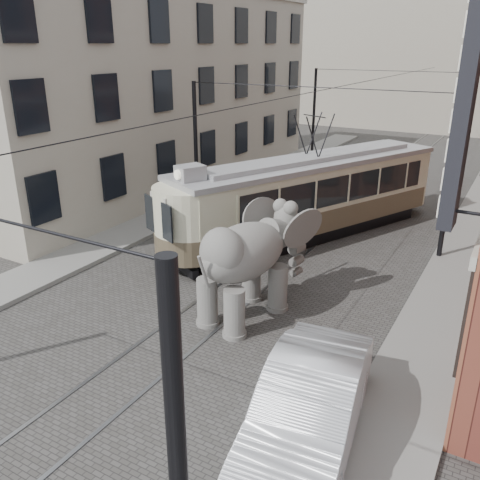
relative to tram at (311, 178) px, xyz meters
The scene contains 10 objects.
ground 6.38m from the tram, 90.40° to the right, with size 120.00×120.00×0.00m, color #413F3C.
tram_rails 6.37m from the tram, 90.40° to the right, with size 1.54×80.00×0.02m, color slate, non-canonical shape.
sidewalk_right 8.71m from the tram, 44.60° to the right, with size 2.00×60.00×0.15m, color slate.
sidewalk_left 9.12m from the tram, 138.06° to the right, with size 2.00×60.00×0.15m, color slate.
stucco_building 12.05m from the tram, 159.52° to the left, with size 7.00×24.00×10.00m, color gray.
distant_block 34.42m from the tram, 90.07° to the left, with size 28.00×10.00×14.00m, color gray.
catenary 1.05m from the tram, 105.36° to the right, with size 11.00×30.20×6.00m, color black, non-canonical shape.
tram is the anchor object (origin of this frame).
elephant 7.30m from the tram, 82.52° to the right, with size 2.82×5.12×3.14m, color #62605B, non-canonical shape.
parked_car 12.03m from the tram, 67.57° to the right, with size 1.82×5.19×1.71m, color silver.
Camera 1 is at (7.44, -12.79, 7.48)m, focal length 38.11 mm.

